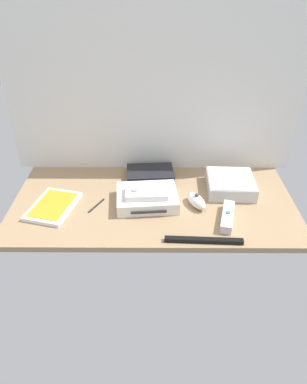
{
  "coord_description": "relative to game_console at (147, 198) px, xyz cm",
  "views": [
    {
      "loc": [
        0.53,
        -100.96,
        72.44
      ],
      "look_at": [
        0.0,
        0.0,
        4.0
      ],
      "focal_mm": 32.56,
      "sensor_mm": 36.0,
      "label": 1
    }
  ],
  "objects": [
    {
      "name": "ground_plane",
      "position": [
        2.26,
        1.08,
        -3.2
      ],
      "size": [
        100.0,
        48.0,
        2.0
      ],
      "primitive_type": "cube",
      "color": "#9E7F5B",
      "rests_on": "ground"
    },
    {
      "name": "back_wall",
      "position": [
        2.26,
        25.68,
        29.8
      ],
      "size": [
        110.0,
        1.2,
        64.0
      ],
      "primitive_type": "cube",
      "color": "white",
      "rests_on": "ground"
    },
    {
      "name": "game_console",
      "position": [
        0.0,
        0.0,
        0.0
      ],
      "size": [
        22.33,
        17.89,
        4.4
      ],
      "rotation": [
        0.0,
        0.0,
        0.09
      ],
      "color": "white",
      "rests_on": "ground_plane"
    },
    {
      "name": "mini_computer",
      "position": [
        30.73,
        8.58,
        0.44
      ],
      "size": [
        17.63,
        17.63,
        5.3
      ],
      "rotation": [
        0.0,
        0.0,
        -0.04
      ],
      "color": "silver",
      "rests_on": "ground_plane"
    },
    {
      "name": "game_case",
      "position": [
        -32.53,
        -3.1,
        -1.44
      ],
      "size": [
        17.8,
        21.73,
        1.56
      ],
      "rotation": [
        0.0,
        0.0,
        -0.24
      ],
      "color": "white",
      "rests_on": "ground_plane"
    },
    {
      "name": "network_router",
      "position": [
        0.85,
        16.9,
        -0.5
      ],
      "size": [
        18.8,
        13.28,
        3.4
      ],
      "rotation": [
        0.0,
        0.0,
        0.07
      ],
      "color": "black",
      "rests_on": "ground_plane"
    },
    {
      "name": "remote_wand",
      "position": [
        26.69,
        -9.6,
        -0.69
      ],
      "size": [
        7.11,
        15.23,
        3.4
      ],
      "rotation": [
        0.0,
        0.0,
        -0.25
      ],
      "color": "white",
      "rests_on": "ground_plane"
    },
    {
      "name": "remote_nunchuk",
      "position": [
        17.21,
        -1.31,
        -0.16
      ],
      "size": [
        8.3,
        10.92,
        5.1
      ],
      "rotation": [
        0.0,
        0.0,
        0.45
      ],
      "color": "white",
      "rests_on": "ground_plane"
    },
    {
      "name": "remote_classic_pad",
      "position": [
        -0.21,
        -1.44,
        3.21
      ],
      "size": [
        14.77,
        8.69,
        2.4
      ],
      "rotation": [
        0.0,
        0.0,
        0.05
      ],
      "color": "white",
      "rests_on": "game_console"
    },
    {
      "name": "sensor_bar",
      "position": [
        17.72,
        -20.28,
        -1.5
      ],
      "size": [
        24.06,
        2.89,
        1.4
      ],
      "primitive_type": "cube",
      "rotation": [
        0.0,
        0.0,
        -0.05
      ],
      "color": "black",
      "rests_on": "ground_plane"
    },
    {
      "name": "stylus_pen",
      "position": [
        -17.81,
        -1.8,
        -1.85
      ],
      "size": [
        4.91,
        8.24,
        0.7
      ],
      "primitive_type": "cylinder",
      "rotation": [
        0.0,
        1.57,
        1.07
      ],
      "color": "black",
      "rests_on": "ground_plane"
    }
  ]
}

